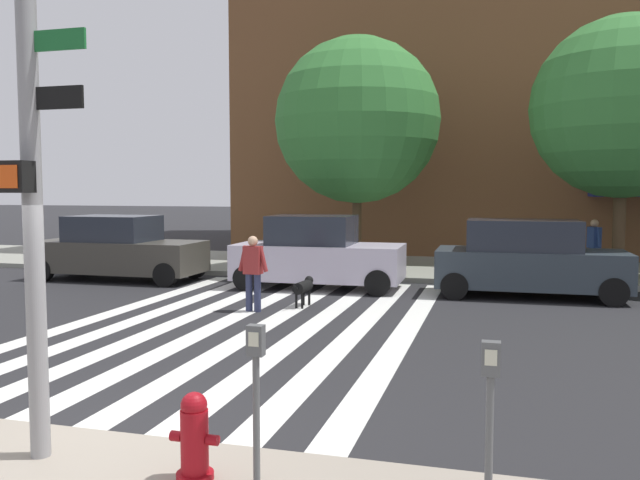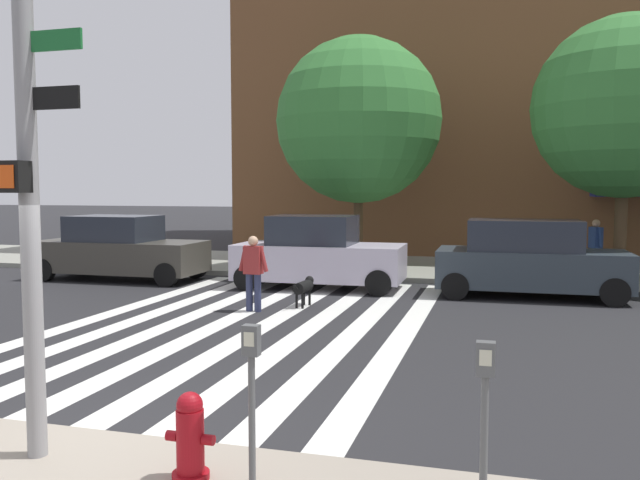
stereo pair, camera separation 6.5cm
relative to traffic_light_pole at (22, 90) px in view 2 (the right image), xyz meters
name	(u,v)px [view 2 (the right image)]	position (x,y,z in m)	size (l,w,h in m)	color
ground_plane	(286,324)	(0.10, 6.99, -3.52)	(160.00, 160.00, 0.00)	#232326
sidewalk_far	(374,267)	(0.10, 16.21, -3.45)	(80.00, 6.00, 0.15)	gray
crosswalk_stripes	(249,322)	(-0.68, 6.99, -3.52)	(6.75, 11.83, 0.01)	silver
apartment_block	(591,5)	(7.90, 27.53, 7.49)	(28.36, 18.05, 22.02)	brown
traffic_light_pole	(22,90)	(0.00, 0.00, 0.00)	(0.74, 0.46, 5.80)	gray
fire_hydrant	(190,437)	(1.61, -0.01, -3.00)	(0.44, 0.32, 0.76)	maroon
parking_meter_curbside	(485,405)	(4.05, -0.02, -2.49)	(0.14, 0.11, 1.36)	#515456
parking_meter_second_along	(252,381)	(2.14, 0.06, -2.49)	(0.14, 0.11, 1.36)	#515456
parked_car_near_curb	(119,249)	(-6.58, 11.62, -2.63)	(4.87, 1.99, 1.87)	#3C3932
parked_car_behind_first	(318,254)	(-0.55, 11.62, -2.60)	(4.47, 2.06, 1.95)	#B8AFC4
parked_car_third_in_line	(529,260)	(4.82, 11.62, -2.59)	(4.50, 1.98, 1.90)	#2D373F
street_tree_nearest	(359,121)	(-0.23, 15.17, 1.26)	(5.18, 5.18, 7.23)	#4C3823
street_tree_middle	(625,108)	(7.25, 14.08, 1.29)	(4.85, 4.85, 7.09)	#4C3823
pedestrian_dog_walker	(253,269)	(-0.99, 8.06, -2.59)	(0.71, 0.27, 1.64)	#282D4C
dog_on_leash	(304,287)	(-0.11, 8.93, -3.08)	(0.31, 1.03, 0.65)	black
pedestrian_bystander	(595,244)	(6.74, 14.87, -2.44)	(0.37, 0.68, 1.64)	#282D4C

